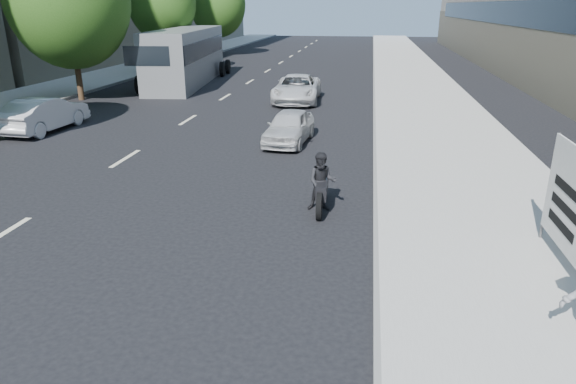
% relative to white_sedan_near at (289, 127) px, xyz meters
% --- Properties ---
extents(ground, '(160.00, 160.00, 0.00)m').
position_rel_white_sedan_near_xyz_m(ground, '(1.59, -10.85, -0.59)').
color(ground, black).
rests_on(ground, ground).
extents(near_sidewalk, '(5.00, 120.00, 0.15)m').
position_rel_white_sedan_near_xyz_m(near_sidewalk, '(5.59, 9.15, -0.51)').
color(near_sidewalk, '#A7A49D').
rests_on(near_sidewalk, ground).
extents(far_sidewalk, '(4.50, 120.00, 0.15)m').
position_rel_white_sedan_near_xyz_m(far_sidewalk, '(-15.16, 9.15, -0.51)').
color(far_sidewalk, '#A7A49D').
rests_on(far_sidewalk, ground).
extents(tree_far_d, '(4.80, 4.80, 7.65)m').
position_rel_white_sedan_near_xyz_m(tree_far_d, '(-12.11, 19.15, 4.30)').
color(tree_far_d, '#382616').
rests_on(tree_far_d, ground).
extents(tree_far_e, '(5.40, 5.40, 7.89)m').
position_rel_white_sedan_near_xyz_m(tree_far_e, '(-12.11, 33.15, 4.19)').
color(tree_far_e, '#382616').
rests_on(tree_far_e, ground).
extents(white_sedan_near, '(1.67, 3.54, 1.17)m').
position_rel_white_sedan_near_xyz_m(white_sedan_near, '(0.00, 0.00, 0.00)').
color(white_sedan_near, silver).
rests_on(white_sedan_near, ground).
extents(white_sedan_mid, '(1.64, 4.10, 1.33)m').
position_rel_white_sedan_near_xyz_m(white_sedan_mid, '(-9.74, 0.38, 0.08)').
color(white_sedan_mid, silver).
rests_on(white_sedan_mid, ground).
extents(white_sedan_far, '(2.41, 4.90, 1.34)m').
position_rel_white_sedan_near_xyz_m(white_sedan_far, '(-0.88, 8.31, 0.08)').
color(white_sedan_far, silver).
rests_on(white_sedan_far, ground).
extents(motorcycle, '(0.71, 2.04, 1.42)m').
position_rel_white_sedan_near_xyz_m(motorcycle, '(1.75, -6.24, 0.05)').
color(motorcycle, black).
rests_on(motorcycle, ground).
extents(bus, '(3.85, 12.28, 3.30)m').
position_rel_white_sedan_near_xyz_m(bus, '(-8.66, 13.98, 1.05)').
color(bus, slate).
rests_on(bus, ground).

